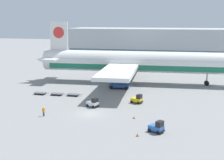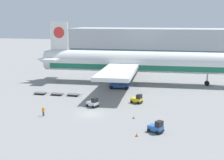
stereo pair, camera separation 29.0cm
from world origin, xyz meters
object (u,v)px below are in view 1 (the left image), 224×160
object	(u,v)px
baggage_tug_mid	(137,99)
baggage_dolly_lead	(40,93)
baggage_dolly_third	(73,94)
traffic_cone_near	(137,134)
ground_crew_far	(44,111)
baggage_tug_far	(93,103)
traffic_cone_far	(134,117)
airplane_main	(132,62)
scissor_lift_loader	(120,80)
baggage_tug_foreground	(157,127)
baggage_dolly_second	(57,94)

from	to	relation	value
baggage_tug_mid	baggage_dolly_lead	distance (m)	24.02
baggage_dolly_third	traffic_cone_near	distance (m)	28.64
ground_crew_far	traffic_cone_near	distance (m)	19.57
baggage_tug_far	ground_crew_far	size ratio (longest dim) A/B	1.55
baggage_tug_far	traffic_cone_far	size ratio (longest dim) A/B	4.89
airplane_main	baggage_tug_mid	world-z (taller)	airplane_main
baggage_dolly_lead	baggage_tug_mid	bearing A→B (deg)	-4.14
scissor_lift_loader	baggage_dolly_third	distance (m)	13.97
baggage_tug_mid	baggage_tug_foreground	bearing A→B (deg)	-51.65
baggage_tug_foreground	baggage_dolly_second	xyz separation A→B (m)	(-25.19, 19.44, -0.49)
baggage_dolly_third	baggage_tug_far	bearing A→B (deg)	-45.71
baggage_dolly_second	baggage_tug_far	bearing A→B (deg)	-32.51
airplane_main	baggage_tug_far	world-z (taller)	airplane_main
scissor_lift_loader	traffic_cone_far	distance (m)	25.23
baggage_dolly_third	ground_crew_far	world-z (taller)	ground_crew_far
baggage_tug_foreground	baggage_dolly_lead	bearing A→B (deg)	175.00
baggage_tug_mid	baggage_dolly_lead	size ratio (longest dim) A/B	0.74
airplane_main	baggage_tug_mid	xyz separation A→B (m)	(4.68, -21.00, -4.96)
baggage_tug_foreground	traffic_cone_near	world-z (taller)	baggage_tug_foreground
baggage_dolly_third	ground_crew_far	xyz separation A→B (m)	(-0.19, -15.78, 0.68)
traffic_cone_near	traffic_cone_far	distance (m)	8.71
airplane_main	scissor_lift_loader	size ratio (longest dim) A/B	10.65
baggage_dolly_lead	baggage_dolly_third	size ratio (longest dim) A/B	1.00
airplane_main	baggage_dolly_third	bearing A→B (deg)	-123.92
baggage_tug_far	baggage_dolly_second	distance (m)	13.59
airplane_main	scissor_lift_loader	world-z (taller)	airplane_main
baggage_dolly_second	ground_crew_far	distance (m)	16.06
baggage_dolly_second	ground_crew_far	bearing A→B (deg)	-74.16
airplane_main	baggage_tug_mid	bearing A→B (deg)	-80.19
baggage_dolly_lead	traffic_cone_far	size ratio (longest dim) A/B	6.52
airplane_main	baggage_dolly_lead	bearing A→B (deg)	-138.95
scissor_lift_loader	baggage_dolly_third	size ratio (longest dim) A/B	1.46
airplane_main	baggage_tug_mid	distance (m)	22.08
baggage_dolly_lead	ground_crew_far	size ratio (longest dim) A/B	2.06
baggage_tug_foreground	baggage_dolly_lead	world-z (taller)	baggage_tug_foreground
baggage_tug_mid	traffic_cone_near	size ratio (longest dim) A/B	4.28
baggage_tug_far	baggage_dolly_second	size ratio (longest dim) A/B	0.75
airplane_main	baggage_dolly_second	distance (m)	24.21
baggage_dolly_second	traffic_cone_far	world-z (taller)	traffic_cone_far
baggage_tug_far	baggage_dolly_lead	distance (m)	17.19
baggage_tug_far	baggage_dolly_third	xyz separation A→B (m)	(-7.17, 7.90, -0.49)
baggage_dolly_second	traffic_cone_far	distance (m)	24.44
ground_crew_far	traffic_cone_near	xyz separation A→B (m)	(18.55, -6.20, -0.76)
baggage_tug_far	ground_crew_far	distance (m)	10.78
baggage_dolly_lead	ground_crew_far	bearing A→B (deg)	-60.33
airplane_main	scissor_lift_loader	xyz separation A→B (m)	(-1.93, -7.52, -3.76)
baggage_tug_foreground	ground_crew_far	size ratio (longest dim) A/B	1.56
baggage_dolly_lead	scissor_lift_loader	bearing A→B (deg)	34.30
traffic_cone_near	traffic_cone_far	size ratio (longest dim) A/B	1.13
baggage_dolly_second	ground_crew_far	size ratio (longest dim) A/B	2.06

